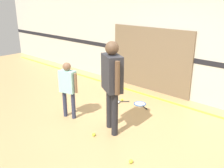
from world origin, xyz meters
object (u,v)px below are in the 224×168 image
at_px(tennis_ball_near_instructor, 94,134).
at_px(tennis_ball_stray_left, 131,161).
at_px(racket_second_spare, 140,104).
at_px(racket_spare_on_floor, 116,102).
at_px(tennis_ball_by_spare_racket, 122,100).
at_px(person_instructor, 112,78).
at_px(person_student_left, 68,84).

distance_m(tennis_ball_near_instructor, tennis_ball_stray_left, 1.02).
relative_size(racket_second_spare, tennis_ball_near_instructor, 7.71).
height_order(tennis_ball_near_instructor, tennis_ball_stray_left, same).
bearing_deg(racket_spare_on_floor, tennis_ball_by_spare_racket, 21.04).
distance_m(person_instructor, tennis_ball_near_instructor, 1.12).
bearing_deg(tennis_ball_by_spare_racket, person_student_left, -100.50).
xyz_separation_m(tennis_ball_by_spare_racket, tennis_ball_stray_left, (1.70, -1.79, 0.00)).
height_order(person_student_left, tennis_ball_by_spare_racket, person_student_left).
bearing_deg(tennis_ball_near_instructor, person_instructor, 74.15).
distance_m(person_instructor, tennis_ball_stray_left, 1.48).
bearing_deg(racket_second_spare, tennis_ball_stray_left, -32.38).
height_order(racket_second_spare, tennis_ball_near_instructor, tennis_ball_near_instructor).
distance_m(person_student_left, tennis_ball_stray_left, 2.12).
distance_m(tennis_ball_near_instructor, tennis_ball_by_spare_racket, 1.76).
relative_size(person_student_left, racket_spare_on_floor, 2.63).
xyz_separation_m(racket_spare_on_floor, tennis_ball_near_instructor, (0.76, -1.46, 0.02)).
relative_size(person_student_left, tennis_ball_by_spare_racket, 18.36).
relative_size(person_instructor, tennis_ball_near_instructor, 26.35).
relative_size(racket_second_spare, tennis_ball_stray_left, 7.71).
xyz_separation_m(person_instructor, tennis_ball_near_instructor, (-0.11, -0.38, -1.04)).
relative_size(person_instructor, tennis_ball_by_spare_racket, 26.35).
distance_m(person_instructor, racket_spare_on_floor, 1.75).
xyz_separation_m(person_student_left, tennis_ball_stray_left, (1.96, -0.36, -0.72)).
bearing_deg(person_instructor, person_student_left, -140.68).
relative_size(tennis_ball_by_spare_racket, tennis_ball_stray_left, 1.00).
relative_size(racket_second_spare, tennis_ball_by_spare_racket, 7.71).
xyz_separation_m(person_student_left, racket_spare_on_floor, (0.20, 1.27, -0.74)).
distance_m(person_instructor, racket_second_spare, 1.78).
bearing_deg(tennis_ball_stray_left, person_student_left, 169.74).
distance_m(racket_spare_on_floor, tennis_ball_near_instructor, 1.65).
bearing_deg(racket_second_spare, person_student_left, -89.80).
bearing_deg(tennis_ball_near_instructor, tennis_ball_stray_left, -9.24).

